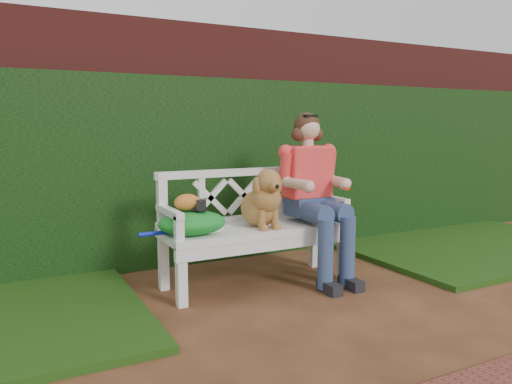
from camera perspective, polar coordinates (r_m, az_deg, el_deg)
name	(u,v)px	position (r m, az deg, el deg)	size (l,w,h in m)	color
ground	(330,314)	(3.52, 8.43, -13.64)	(60.00, 60.00, 0.00)	#3D2414
brick_wall	(218,143)	(4.95, -4.38, 5.61)	(10.00, 0.30, 2.20)	maroon
ivy_hedge	(227,170)	(4.76, -3.31, 2.53)	(10.00, 0.18, 1.70)	#1F4C15
grass_right	(465,244)	(5.74, 22.80, -5.53)	(2.60, 2.00, 0.05)	black
garden_bench	(256,255)	(4.03, 0.00, -7.21)	(1.58, 0.60, 0.48)	white
seated_woman	(310,198)	(4.18, 6.21, -0.69)	(0.57, 0.76, 1.34)	#E94D6D
dog	(262,197)	(3.89, 0.65, -0.60)	(0.31, 0.42, 0.47)	#A07F41
tennis_racket	(197,229)	(3.79, -6.76, -4.24)	(0.69, 0.29, 0.03)	#EBEECE
green_bag	(192,222)	(3.69, -7.30, -3.46)	(0.51, 0.39, 0.17)	#137624
camera_item	(198,205)	(3.68, -6.66, -1.47)	(0.12, 0.09, 0.08)	black
baseball_glove	(187,202)	(3.67, -7.88, -1.17)	(0.20, 0.14, 0.12)	#BE6A24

